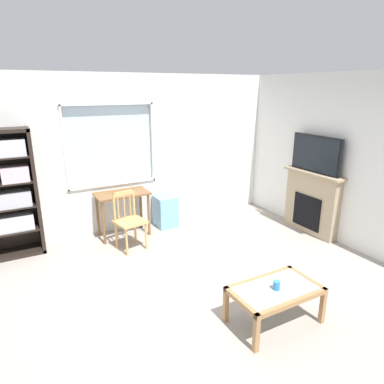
# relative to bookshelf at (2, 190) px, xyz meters

# --- Properties ---
(ground) EXTENTS (6.30, 5.51, 0.02)m
(ground) POSITION_rel_bookshelf_xyz_m (2.04, -2.01, -1.02)
(ground) COLOR #9E9389
(wall_back_with_window) EXTENTS (5.30, 0.15, 2.65)m
(wall_back_with_window) POSITION_rel_bookshelf_xyz_m (2.08, 0.24, 0.29)
(wall_back_with_window) COLOR silver
(wall_back_with_window) RESTS_ON ground
(wall_right) EXTENTS (0.12, 4.71, 2.65)m
(wall_right) POSITION_rel_bookshelf_xyz_m (4.74, -2.01, 0.31)
(wall_right) COLOR silver
(wall_right) RESTS_ON ground
(bookshelf) EXTENTS (0.90, 0.38, 1.88)m
(bookshelf) POSITION_rel_bookshelf_xyz_m (0.00, 0.00, 0.00)
(bookshelf) COLOR black
(bookshelf) RESTS_ON ground
(desk_under_window) EXTENTS (0.86, 0.48, 0.76)m
(desk_under_window) POSITION_rel_bookshelf_xyz_m (1.71, -0.11, -0.39)
(desk_under_window) COLOR brown
(desk_under_window) RESTS_ON ground
(wooden_chair) EXTENTS (0.49, 0.48, 0.90)m
(wooden_chair) POSITION_rel_bookshelf_xyz_m (1.64, -0.62, -0.55)
(wooden_chair) COLOR tan
(wooden_chair) RESTS_ON ground
(plastic_drawer_unit) EXTENTS (0.35, 0.40, 0.56)m
(plastic_drawer_unit) POSITION_rel_bookshelf_xyz_m (2.50, -0.06, -0.73)
(plastic_drawer_unit) COLOR #72ADDB
(plastic_drawer_unit) RESTS_ON ground
(fireplace) EXTENTS (0.26, 1.14, 1.07)m
(fireplace) POSITION_rel_bookshelf_xyz_m (4.59, -1.50, -0.47)
(fireplace) COLOR tan
(fireplace) RESTS_ON ground
(tv) EXTENTS (0.06, 0.97, 0.61)m
(tv) POSITION_rel_bookshelf_xyz_m (4.57, -1.50, 0.36)
(tv) COLOR black
(tv) RESTS_ON fireplace
(coffee_table) EXTENTS (0.94, 0.56, 0.41)m
(coffee_table) POSITION_rel_bookshelf_xyz_m (2.41, -3.05, -0.66)
(coffee_table) COLOR #8C9E99
(coffee_table) RESTS_ON ground
(sippy_cup) EXTENTS (0.07, 0.07, 0.09)m
(sippy_cup) POSITION_rel_bookshelf_xyz_m (2.40, -3.07, -0.56)
(sippy_cup) COLOR #337FD6
(sippy_cup) RESTS_ON coffee_table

